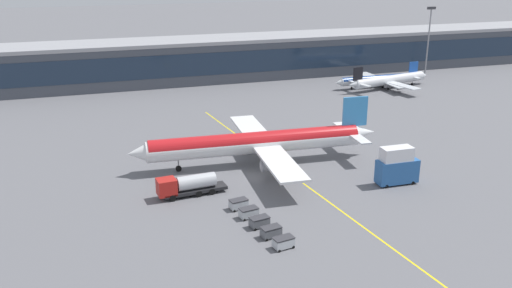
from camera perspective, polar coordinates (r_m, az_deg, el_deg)
ground_plane at (r=91.75m, az=0.36°, el=-3.43°), size 700.00×700.00×0.00m
apron_lead_in_line at (r=95.10m, az=2.90°, el=-2.62°), size 9.45×79.51×0.01m
terminal_building at (r=166.44m, az=-1.84°, el=9.03°), size 223.82×16.74×12.25m
main_airliner at (r=95.89m, az=0.16°, el=0.15°), size 44.86×35.81×11.12m
fuel_tanker at (r=84.74m, az=-7.18°, el=-4.27°), size 10.98×3.44×3.25m
catering_lift at (r=90.70m, az=14.48°, el=-2.25°), size 6.84×2.62×6.30m
baggage_cart_0 at (r=70.26m, az=2.88°, el=-10.19°), size 2.88×2.02×1.48m
baggage_cart_1 at (r=72.68m, az=1.57°, el=-9.11°), size 2.88×2.02×1.48m
baggage_cart_2 at (r=75.16m, az=0.36°, el=-8.10°), size 2.88×2.02×1.48m
baggage_cart_3 at (r=77.69m, az=-0.77°, el=-7.15°), size 2.88×2.02×1.48m
baggage_cart_4 at (r=80.26m, az=-1.83°, el=-6.26°), size 2.88×2.02×1.48m
commuter_jet_far at (r=158.26m, az=12.71°, el=6.61°), size 27.37×21.81×6.51m
commuter_jet_near at (r=157.01m, az=13.73°, el=6.50°), size 28.46×22.84×7.13m
apron_light_mast_0 at (r=180.04m, az=17.57°, el=10.86°), size 2.80×0.50×20.39m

